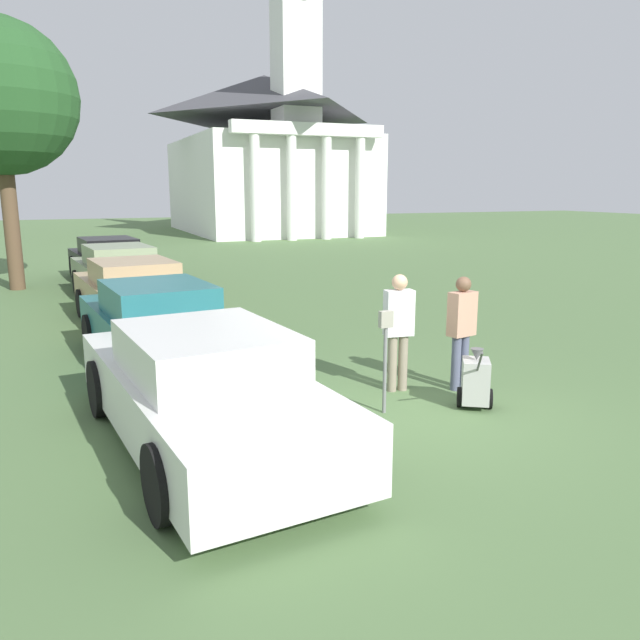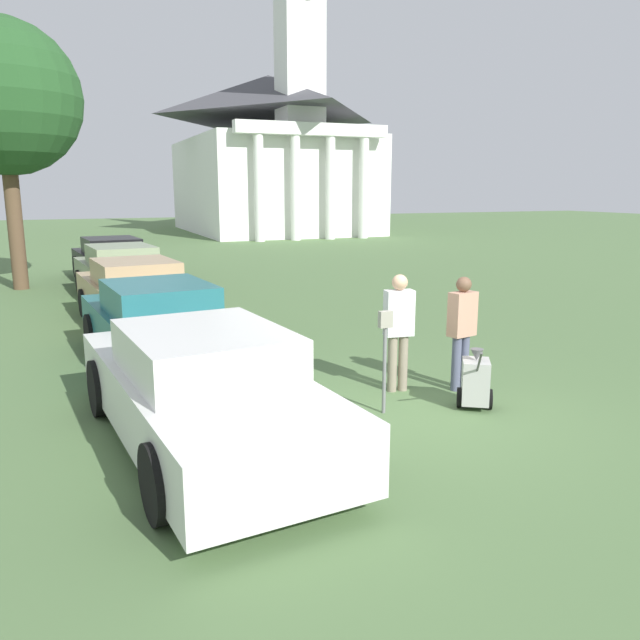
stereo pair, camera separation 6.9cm
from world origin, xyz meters
name	(u,v)px [view 1 (the left image)]	position (x,y,z in m)	size (l,w,h in m)	color
ground_plane	(405,413)	(0.00, 0.00, 0.00)	(120.00, 120.00, 0.00)	#517042
parked_car_white	(203,390)	(-2.71, 0.01, 0.68)	(2.44, 5.19, 1.43)	silver
parked_car_teal	(157,327)	(-2.72, 3.61, 0.68)	(2.31, 4.84, 1.45)	#23666B
parked_car_tan	(133,295)	(-2.72, 7.16, 0.68)	(2.33, 4.89, 1.46)	tan
parked_car_sage	(119,274)	(-2.71, 10.67, 0.69)	(2.31, 5.11, 1.49)	gray
parked_car_black	(108,261)	(-2.71, 14.28, 0.67)	(2.34, 5.06, 1.43)	black
parking_meter	(385,343)	(-0.25, 0.13, 0.98)	(0.18, 0.09, 1.41)	slate
person_worker	(399,325)	(0.39, 0.90, 1.01)	(0.45, 0.27, 1.76)	gray
person_supervisor	(462,326)	(1.29, 0.60, 0.98)	(0.46, 0.31, 1.72)	#515670
equipment_cart	(475,381)	(1.01, -0.18, 0.39)	(0.70, 0.94, 1.00)	#B2B2AD
church	(268,149)	(9.56, 35.21, 5.64)	(11.12, 16.27, 23.29)	white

